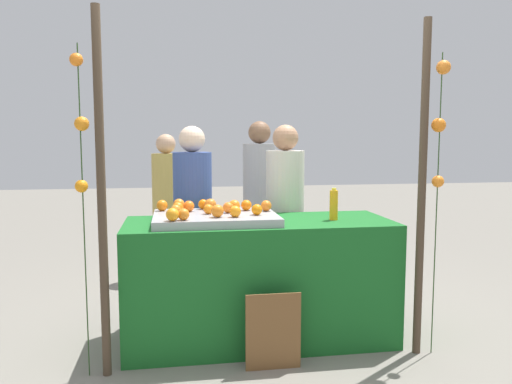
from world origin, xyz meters
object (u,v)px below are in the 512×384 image
stall_counter (259,280)px  orange_0 (172,215)px  vendor_right (285,226)px  chalkboard_sign (273,332)px  vendor_left (193,229)px  orange_1 (178,208)px  juice_bottle (334,205)px

stall_counter → orange_0: size_ratio=22.29×
orange_0 → stall_counter: bearing=23.3°
orange_0 → vendor_right: bearing=41.4°
stall_counter → vendor_right: bearing=60.5°
orange_0 → vendor_right: (0.96, 0.84, -0.25)m
chalkboard_sign → vendor_left: (-0.48, 1.12, 0.51)m
orange_1 → vendor_right: vendor_right is taller
stall_counter → juice_bottle: juice_bottle is taller
chalkboard_sign → orange_0: bearing=159.7°
orange_1 → vendor_right: size_ratio=0.05×
juice_bottle → vendor_left: (-1.03, 0.66, -0.27)m
orange_1 → vendor_left: 0.60m
stall_counter → vendor_left: size_ratio=1.22×
stall_counter → vendor_right: vendor_right is taller
stall_counter → vendor_left: (-0.47, 0.61, 0.30)m
stall_counter → chalkboard_sign: size_ratio=3.76×
vendor_left → vendor_right: vendor_right is taller
orange_1 → juice_bottle: (1.16, -0.14, 0.01)m
stall_counter → orange_1: bearing=171.5°
juice_bottle → chalkboard_sign: (-0.55, -0.47, -0.78)m
vendor_left → vendor_right: bearing=-2.9°
juice_bottle → vendor_right: (-0.24, 0.62, -0.26)m
stall_counter → orange_0: (-0.64, -0.27, 0.56)m
orange_1 → vendor_left: (0.13, 0.52, -0.26)m
orange_0 → vendor_left: (0.17, 0.89, -0.26)m
stall_counter → juice_bottle: size_ratio=8.22×
chalkboard_sign → vendor_right: 1.24m
orange_0 → orange_1: (0.04, 0.36, -0.00)m
juice_bottle → vendor_left: size_ratio=0.15×
stall_counter → orange_0: orange_0 is taller
vendor_right → chalkboard_sign: bearing=-106.2°
orange_1 → vendor_right: bearing=27.6°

